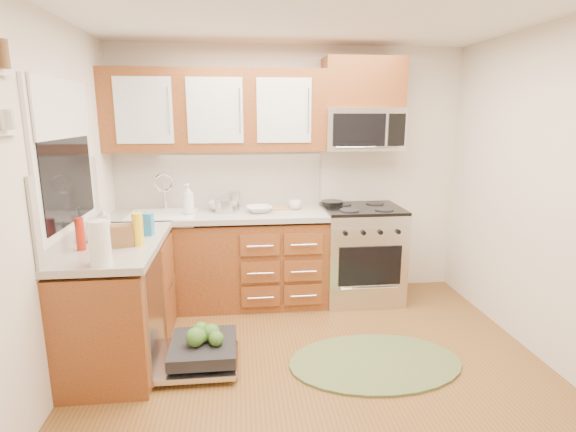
{
  "coord_description": "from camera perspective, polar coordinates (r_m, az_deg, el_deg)",
  "views": [
    {
      "loc": [
        -0.53,
        -2.79,
        1.84
      ],
      "look_at": [
        -0.12,
        0.85,
        1.01
      ],
      "focal_mm": 28.0,
      "sensor_mm": 36.0,
      "label": 1
    }
  ],
  "objects": [
    {
      "name": "floor",
      "position": [
        3.39,
        3.92,
        -20.19
      ],
      "size": [
        3.5,
        3.5,
        0.0
      ],
      "primitive_type": "plane",
      "color": "brown",
      "rests_on": "ground"
    },
    {
      "name": "wall_back",
      "position": [
        4.61,
        0.31,
        5.41
      ],
      "size": [
        3.5,
        0.04,
        2.5
      ],
      "primitive_type": "cube",
      "color": "silver",
      "rests_on": "ground"
    },
    {
      "name": "wall_front",
      "position": [
        1.31,
        18.87,
        -14.77
      ],
      "size": [
        3.5,
        0.04,
        2.5
      ],
      "primitive_type": "cube",
      "color": "silver",
      "rests_on": "ground"
    },
    {
      "name": "wall_left",
      "position": [
        3.11,
        -29.35,
        0.15
      ],
      "size": [
        0.04,
        3.5,
        2.5
      ],
      "primitive_type": "cube",
      "color": "silver",
      "rests_on": "ground"
    },
    {
      "name": "wall_right",
      "position": [
        3.65,
        32.41,
        1.46
      ],
      "size": [
        0.04,
        3.5,
        2.5
      ],
      "primitive_type": "cube",
      "color": "silver",
      "rests_on": "ground"
    },
    {
      "name": "base_cabinet_back",
      "position": [
        4.48,
        -8.55,
        -5.81
      ],
      "size": [
        2.05,
        0.6,
        0.85
      ],
      "primitive_type": "cube",
      "color": "#5E2815",
      "rests_on": "ground"
    },
    {
      "name": "base_cabinet_left",
      "position": [
        3.72,
        -20.49,
        -10.43
      ],
      "size": [
        0.6,
        1.25,
        0.85
      ],
      "primitive_type": "cube",
      "color": "#5E2815",
      "rests_on": "ground"
    },
    {
      "name": "countertop_back",
      "position": [
        4.34,
        -8.76,
        0.1
      ],
      "size": [
        2.07,
        0.64,
        0.05
      ],
      "primitive_type": "cube",
      "color": "#B1ABA2",
      "rests_on": "base_cabinet_back"
    },
    {
      "name": "countertop_left",
      "position": [
        3.57,
        -20.92,
        -3.38
      ],
      "size": [
        0.64,
        1.27,
        0.05
      ],
      "primitive_type": "cube",
      "color": "#B1ABA2",
      "rests_on": "base_cabinet_left"
    },
    {
      "name": "backsplash_back",
      "position": [
        4.58,
        -8.75,
        4.7
      ],
      "size": [
        2.05,
        0.02,
        0.57
      ],
      "primitive_type": "cube",
      "color": "#B3ADA1",
      "rests_on": "ground"
    },
    {
      "name": "backsplash_left",
      "position": [
        3.59,
        -25.87,
        1.35
      ],
      "size": [
        0.02,
        1.25,
        0.57
      ],
      "primitive_type": "cube",
      "color": "#B3ADA1",
      "rests_on": "ground"
    },
    {
      "name": "upper_cabinets",
      "position": [
        4.37,
        -9.13,
        13.06
      ],
      "size": [
        2.05,
        0.35,
        0.75
      ],
      "primitive_type": null,
      "color": "#5E2815",
      "rests_on": "ground"
    },
    {
      "name": "cabinet_over_mw",
      "position": [
        4.54,
        9.51,
        16.32
      ],
      "size": [
        0.76,
        0.35,
        0.47
      ],
      "primitive_type": "cube",
      "color": "#5E2815",
      "rests_on": "ground"
    },
    {
      "name": "range",
      "position": [
        4.6,
        9.24,
        -4.68
      ],
      "size": [
        0.76,
        0.64,
        0.95
      ],
      "primitive_type": null,
      "color": "silver",
      "rests_on": "ground"
    },
    {
      "name": "microwave",
      "position": [
        4.51,
        9.39,
        10.81
      ],
      "size": [
        0.76,
        0.38,
        0.4
      ],
      "primitive_type": null,
      "color": "silver",
      "rests_on": "ground"
    },
    {
      "name": "sink",
      "position": [
        4.4,
        -15.58,
        -1.39
      ],
      "size": [
        0.62,
        0.5,
        0.26
      ],
      "primitive_type": null,
      "color": "white",
      "rests_on": "ground"
    },
    {
      "name": "dishwasher",
      "position": [
        3.56,
        -11.33,
        -16.73
      ],
      "size": [
        0.7,
        0.6,
        0.2
      ],
      "primitive_type": null,
      "color": "silver",
      "rests_on": "ground"
    },
    {
      "name": "window",
      "position": [
        3.52,
        -26.54,
        6.7
      ],
      "size": [
        0.03,
        1.05,
        1.05
      ],
      "primitive_type": null,
      "color": "white",
      "rests_on": "ground"
    },
    {
      "name": "window_blind",
      "position": [
        3.5,
        -26.7,
        12.1
      ],
      "size": [
        0.02,
        0.96,
        0.4
      ],
      "primitive_type": "cube",
      "color": "white",
      "rests_on": "ground"
    },
    {
      "name": "shelf_lower",
      "position": [
        2.72,
        -32.75,
        8.87
      ],
      "size": [
        0.04,
        0.4,
        0.03
      ],
      "primitive_type": "cube",
      "color": "white",
      "rests_on": "ground"
    },
    {
      "name": "rug",
      "position": [
        3.63,
        11.0,
        -17.77
      ],
      "size": [
        1.53,
        1.27,
        0.02
      ],
      "primitive_type": null,
      "rotation": [
        0.0,
        0.0,
        -0.36
      ],
      "color": "#637643",
      "rests_on": "ground"
    },
    {
      "name": "skillet",
      "position": [
        4.54,
        5.61,
        1.65
      ],
      "size": [
        0.29,
        0.29,
        0.04
      ],
      "primitive_type": "cylinder",
      "rotation": [
        0.0,
        0.0,
        -0.41
      ],
      "color": "black",
      "rests_on": "range"
    },
    {
      "name": "stock_pot",
      "position": [
        4.34,
        -7.89,
        1.33
      ],
      "size": [
        0.25,
        0.25,
        0.13
      ],
      "primitive_type": "cylinder",
      "rotation": [
        0.0,
        0.0,
        -0.17
      ],
      "color": "silver",
      "rests_on": "countertop_back"
    },
    {
      "name": "cutting_board",
      "position": [
        4.46,
        -0.81,
        1.03
      ],
      "size": [
        0.26,
        0.18,
        0.02
      ],
      "primitive_type": "cube",
      "rotation": [
        0.0,
        0.0,
        0.08
      ],
      "color": "#AB824E",
      "rests_on": "countertop_back"
    },
    {
      "name": "canister",
      "position": [
        4.45,
        -6.77,
        1.97
      ],
      "size": [
        0.13,
        0.13,
        0.18
      ],
      "primitive_type": "cylinder",
      "rotation": [
        0.0,
        0.0,
        -0.16
      ],
      "color": "silver",
      "rests_on": "countertop_back"
    },
    {
      "name": "paper_towel_roll",
      "position": [
        3.01,
        -22.79,
        -3.18
      ],
      "size": [
        0.17,
        0.17,
        0.28
      ],
      "primitive_type": "cylinder",
      "rotation": [
        0.0,
        0.0,
        -0.39
      ],
      "color": "white",
      "rests_on": "countertop_left"
    },
    {
      "name": "mustard_bottle",
      "position": [
        3.36,
        -18.53,
        -1.63
      ],
      "size": [
        0.09,
        0.09,
        0.24
      ],
      "primitive_type": "cylinder",
      "rotation": [
        0.0,
        0.0,
        0.17
      ],
      "color": "yellow",
      "rests_on": "countertop_left"
    },
    {
      "name": "red_bottle",
      "position": [
        3.4,
        -24.88,
        -2.11
      ],
      "size": [
        0.07,
        0.07,
        0.23
      ],
      "primitive_type": "cylinder",
      "rotation": [
        0.0,
        0.0,
        -0.26
      ],
      "color": "#B4220F",
      "rests_on": "countertop_left"
    },
    {
      "name": "wooden_box",
      "position": [
        3.39,
        -20.34,
        -2.37
      ],
      "size": [
        0.18,
        0.15,
        0.15
      ],
      "primitive_type": "cube",
      "rotation": [
        0.0,
        0.0,
        0.27
      ],
      "color": "brown",
      "rests_on": "countertop_left"
    },
    {
      "name": "blue_carton",
      "position": [
        3.64,
        -17.6,
        -1.03
      ],
      "size": [
        0.12,
        0.08,
        0.17
      ],
      "primitive_type": "cube",
      "rotation": [
        0.0,
        0.0,
        -0.16
      ],
      "color": "#2981C0",
      "rests_on": "countertop_left"
    },
    {
      "name": "bowl_a",
      "position": [
        4.3,
        -3.68,
        0.86
      ],
      "size": [
        0.27,
        0.27,
        0.06
      ],
      "primitive_type": "imported",
      "rotation": [
        0.0,
        0.0,
        0.13
      ],
      "color": "#999999",
      "rests_on": "countertop_back"
    },
    {
      "name": "bowl_b",
      "position": [
        4.43,
        -8.29,
        1.28
      ],
      "size": [
        0.37,
        0.37,
        0.09
      ],
      "primitive_type": "imported",
      "rotation": [
        0.0,
        0.0,
        0.43
      ],
      "color": "#999999",
      "rests_on": "countertop_back"
    },
    {
      "name": "cup",
      "position": [
        4.42,
        0.91,
        1.48
      ],
      "size": [
        0.17,
        0.17,
        0.1
      ],
      "primitive_type": "imported",
      "rotation": [
        0.0,
        0.0,
        -0.39
      ],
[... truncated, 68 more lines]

